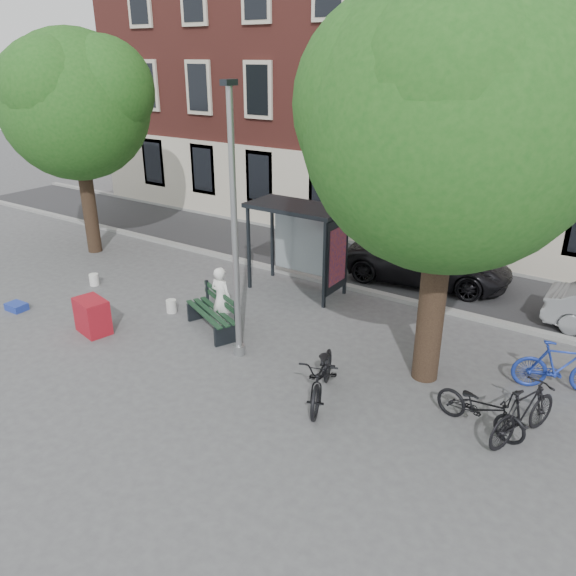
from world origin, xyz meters
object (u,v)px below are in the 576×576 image
(bus_shelter, at_px, (310,230))
(painter, at_px, (221,299))
(car_dark, at_px, (429,261))
(red_stand, at_px, (92,316))
(bike_d, at_px, (524,413))
(notice_sign, at_px, (439,294))
(bike_b, at_px, (560,367))
(bike_a, at_px, (481,408))
(bench, at_px, (213,314))
(bike_c, at_px, (323,375))
(lamppost, at_px, (235,242))

(bus_shelter, height_order, painter, bus_shelter)
(car_dark, xyz_separation_m, red_stand, (-5.76, -8.06, -0.23))
(bike_d, height_order, notice_sign, notice_sign)
(bike_b, bearing_deg, bike_a, 136.53)
(painter, height_order, bench, painter)
(bike_a, bearing_deg, bus_shelter, 69.26)
(bench, height_order, car_dark, car_dark)
(car_dark, bearing_deg, bike_c, 177.06)
(bike_b, xyz_separation_m, bike_c, (-3.92, -3.04, 0.00))
(bus_shelter, height_order, bike_d, bus_shelter)
(bike_b, height_order, red_stand, bike_b)
(lamppost, distance_m, bench, 2.75)
(bike_a, height_order, car_dark, car_dark)
(red_stand, height_order, notice_sign, notice_sign)
(bus_shelter, distance_m, bike_a, 7.37)
(lamppost, distance_m, notice_sign, 5.10)
(red_stand, bearing_deg, bike_d, 8.96)
(bike_d, bearing_deg, painter, 18.69)
(bench, bearing_deg, red_stand, -119.98)
(red_stand, bearing_deg, bike_b, 19.79)
(bike_c, bearing_deg, lamppost, 148.05)
(lamppost, relative_size, bench, 3.04)
(bench, distance_m, bike_a, 6.86)
(bike_a, bearing_deg, bench, 98.30)
(bike_d, relative_size, red_stand, 2.10)
(bench, xyz_separation_m, car_dark, (3.29, 6.26, 0.23))
(painter, bearing_deg, bus_shelter, -98.23)
(lamppost, relative_size, bike_a, 3.43)
(painter, relative_size, bench, 0.84)
(car_dark, height_order, red_stand, car_dark)
(bus_shelter, relative_size, red_stand, 3.17)
(red_stand, xyz_separation_m, notice_sign, (7.35, 4.45, 0.77))
(car_dark, bearing_deg, notice_sign, -163.73)
(lamppost, xyz_separation_m, notice_sign, (3.57, 3.29, -1.56))
(lamppost, height_order, bike_b, lamppost)
(bike_a, xyz_separation_m, car_dark, (-3.56, 6.60, 0.22))
(car_dark, bearing_deg, bench, 144.68)
(bus_shelter, distance_m, bike_c, 5.76)
(bike_b, distance_m, notice_sign, 3.10)
(bike_d, distance_m, red_stand, 10.17)
(bus_shelter, bearing_deg, bike_b, -12.44)
(bike_c, xyz_separation_m, car_dark, (-0.60, 7.39, 0.12))
(painter, xyz_separation_m, notice_sign, (4.77, 2.47, 0.38))
(bus_shelter, xyz_separation_m, notice_sign, (4.17, -0.82, -0.69))
(notice_sign, bearing_deg, lamppost, -149.95)
(painter, bearing_deg, notice_sign, -150.64)
(bike_b, distance_m, red_stand, 10.93)
(bike_c, relative_size, car_dark, 0.44)
(car_dark, xyz_separation_m, notice_sign, (1.59, -3.60, 0.54))
(bus_shelter, height_order, notice_sign, bus_shelter)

